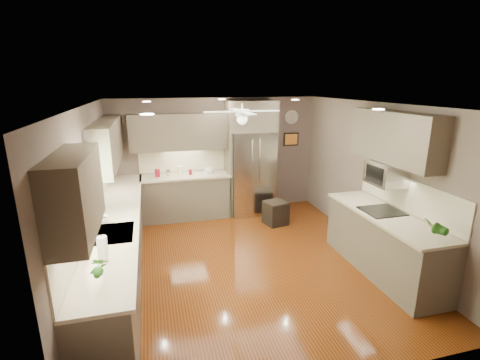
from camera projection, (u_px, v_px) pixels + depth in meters
name	position (u px, v px, depth m)	size (l,w,h in m)	color
floor	(247.00, 261.00, 5.65)	(5.00, 5.00, 0.00)	#471A09
ceiling	(248.00, 105.00, 4.98)	(5.00, 5.00, 0.00)	white
wall_back	(216.00, 156.00, 7.64)	(4.50, 4.50, 0.00)	brown
wall_front	(326.00, 270.00, 2.99)	(4.50, 4.50, 0.00)	brown
wall_left	(90.00, 200.00, 4.77)	(5.00, 5.00, 0.00)	brown
wall_right	(375.00, 178.00, 5.86)	(5.00, 5.00, 0.00)	brown
canister_a	(157.00, 173.00, 7.10)	(0.10, 0.10, 0.16)	maroon
canister_b	(168.00, 172.00, 7.19)	(0.08, 0.08, 0.13)	silver
canister_c	(180.00, 171.00, 7.25)	(0.12, 0.12, 0.19)	beige
canister_d	(190.00, 172.00, 7.27)	(0.07, 0.07, 0.11)	maroon
soap_bottle	(105.00, 218.00, 4.73)	(0.08, 0.08, 0.18)	white
potted_plant_left	(98.00, 267.00, 3.32)	(0.17, 0.12, 0.32)	#235B1A
potted_plant_right	(434.00, 227.00, 4.24)	(0.18, 0.15, 0.33)	#235B1A
bowl	(209.00, 172.00, 7.36)	(0.21, 0.21, 0.05)	beige
left_run	(118.00, 244.00, 5.19)	(0.65, 4.70, 1.45)	brown
back_run	(186.00, 195.00, 7.40)	(1.85, 0.65, 1.45)	brown
uppers	(191.00, 142.00, 5.63)	(4.50, 4.70, 0.95)	brown
window	(83.00, 189.00, 4.23)	(0.05, 1.12, 0.92)	#BFF2B2
sink	(113.00, 235.00, 4.47)	(0.50, 0.70, 0.32)	silver
refrigerator	(251.00, 160.00, 7.51)	(1.06, 0.75, 2.45)	silver
right_run	(384.00, 242.00, 5.25)	(0.70, 2.20, 1.45)	brown
microwave	(386.00, 174.00, 5.23)	(0.43, 0.55, 0.34)	silver
ceiling_fan	(242.00, 115.00, 5.30)	(1.18, 1.18, 0.32)	white
recessed_lights	(238.00, 103.00, 5.34)	(2.84, 3.14, 0.01)	white
wall_clock	(292.00, 117.00, 7.84)	(0.30, 0.03, 0.30)	white
framed_print	(291.00, 139.00, 7.97)	(0.36, 0.03, 0.30)	black
stool	(276.00, 213.00, 7.10)	(0.50, 0.50, 0.48)	black
paper_towel	(102.00, 248.00, 3.75)	(0.11, 0.11, 0.28)	white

